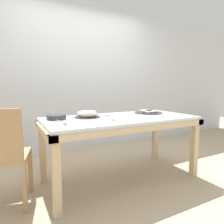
{
  "coord_description": "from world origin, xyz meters",
  "views": [
    {
      "loc": [
        -1.17,
        -2.01,
        1.11
      ],
      "look_at": [
        -0.09,
        0.05,
        0.83
      ],
      "focal_mm": 32.0,
      "sensor_mm": 36.0,
      "label": 1
    }
  ],
  "objects_px": {
    "cake_chocolate_round": "(87,115)",
    "tealight_centre": "(65,124)",
    "tealight_near_cakes": "(57,121)",
    "pastry_platter": "(148,112)",
    "chair": "(2,154)",
    "plate_stack": "(56,117)",
    "tealight_right_edge": "(113,120)",
    "tealight_near_front": "(107,116)"
  },
  "relations": [
    {
      "from": "tealight_near_cakes",
      "to": "tealight_centre",
      "type": "height_order",
      "value": "same"
    },
    {
      "from": "pastry_platter",
      "to": "tealight_right_edge",
      "type": "height_order",
      "value": "pastry_platter"
    },
    {
      "from": "pastry_platter",
      "to": "tealight_centre",
      "type": "distance_m",
      "value": 1.28
    },
    {
      "from": "pastry_platter",
      "to": "tealight_centre",
      "type": "height_order",
      "value": "pastry_platter"
    },
    {
      "from": "chair",
      "to": "pastry_platter",
      "type": "height_order",
      "value": "chair"
    },
    {
      "from": "plate_stack",
      "to": "tealight_near_front",
      "type": "xyz_separation_m",
      "value": [
        0.58,
        -0.08,
        -0.01
      ]
    },
    {
      "from": "pastry_platter",
      "to": "tealight_near_front",
      "type": "relative_size",
      "value": 9.2
    },
    {
      "from": "cake_chocolate_round",
      "to": "tealight_near_cakes",
      "type": "relative_size",
      "value": 7.55
    },
    {
      "from": "tealight_right_edge",
      "to": "pastry_platter",
      "type": "bearing_deg",
      "value": 26.73
    },
    {
      "from": "cake_chocolate_round",
      "to": "plate_stack",
      "type": "distance_m",
      "value": 0.35
    },
    {
      "from": "tealight_centre",
      "to": "plate_stack",
      "type": "bearing_deg",
      "value": 89.04
    },
    {
      "from": "cake_chocolate_round",
      "to": "tealight_near_cakes",
      "type": "height_order",
      "value": "cake_chocolate_round"
    },
    {
      "from": "tealight_centre",
      "to": "cake_chocolate_round",
      "type": "bearing_deg",
      "value": 47.03
    },
    {
      "from": "chair",
      "to": "plate_stack",
      "type": "height_order",
      "value": "chair"
    },
    {
      "from": "chair",
      "to": "cake_chocolate_round",
      "type": "distance_m",
      "value": 0.95
    },
    {
      "from": "cake_chocolate_round",
      "to": "pastry_platter",
      "type": "height_order",
      "value": "cake_chocolate_round"
    },
    {
      "from": "chair",
      "to": "tealight_centre",
      "type": "relative_size",
      "value": 23.5
    },
    {
      "from": "pastry_platter",
      "to": "tealight_right_edge",
      "type": "bearing_deg",
      "value": -153.27
    },
    {
      "from": "pastry_platter",
      "to": "plate_stack",
      "type": "relative_size",
      "value": 1.75
    },
    {
      "from": "plate_stack",
      "to": "tealight_right_edge",
      "type": "distance_m",
      "value": 0.64
    },
    {
      "from": "pastry_platter",
      "to": "tealight_near_cakes",
      "type": "distance_m",
      "value": 1.26
    },
    {
      "from": "chair",
      "to": "cake_chocolate_round",
      "type": "relative_size",
      "value": 3.11
    },
    {
      "from": "cake_chocolate_round",
      "to": "tealight_centre",
      "type": "xyz_separation_m",
      "value": [
        -0.36,
        -0.38,
        -0.02
      ]
    },
    {
      "from": "chair",
      "to": "tealight_near_cakes",
      "type": "bearing_deg",
      "value": 4.49
    },
    {
      "from": "tealight_near_cakes",
      "to": "tealight_near_front",
      "type": "bearing_deg",
      "value": 8.57
    },
    {
      "from": "tealight_near_cakes",
      "to": "tealight_centre",
      "type": "relative_size",
      "value": 1.0
    },
    {
      "from": "pastry_platter",
      "to": "tealight_right_edge",
      "type": "distance_m",
      "value": 0.82
    },
    {
      "from": "tealight_right_edge",
      "to": "tealight_near_cakes",
      "type": "distance_m",
      "value": 0.57
    },
    {
      "from": "pastry_platter",
      "to": "cake_chocolate_round",
      "type": "bearing_deg",
      "value": 179.0
    },
    {
      "from": "cake_chocolate_round",
      "to": "tealight_near_front",
      "type": "height_order",
      "value": "cake_chocolate_round"
    },
    {
      "from": "plate_stack",
      "to": "tealight_centre",
      "type": "xyz_separation_m",
      "value": [
        -0.01,
        -0.4,
        -0.01
      ]
    },
    {
      "from": "chair",
      "to": "tealight_near_front",
      "type": "height_order",
      "value": "chair"
    },
    {
      "from": "tealight_near_front",
      "to": "plate_stack",
      "type": "bearing_deg",
      "value": 172.66
    },
    {
      "from": "cake_chocolate_round",
      "to": "tealight_centre",
      "type": "distance_m",
      "value": 0.52
    },
    {
      "from": "pastry_platter",
      "to": "tealight_near_cakes",
      "type": "xyz_separation_m",
      "value": [
        -1.25,
        -0.13,
        -0.0
      ]
    },
    {
      "from": "chair",
      "to": "tealight_near_front",
      "type": "bearing_deg",
      "value": 6.72
    },
    {
      "from": "tealight_near_front",
      "to": "tealight_centre",
      "type": "xyz_separation_m",
      "value": [
        -0.59,
        -0.33,
        0.0
      ]
    },
    {
      "from": "pastry_platter",
      "to": "tealight_near_front",
      "type": "distance_m",
      "value": 0.64
    },
    {
      "from": "tealight_right_edge",
      "to": "tealight_centre",
      "type": "xyz_separation_m",
      "value": [
        -0.5,
        0.0,
        0.0
      ]
    },
    {
      "from": "tealight_near_front",
      "to": "tealight_centre",
      "type": "relative_size",
      "value": 1.0
    },
    {
      "from": "cake_chocolate_round",
      "to": "pastry_platter",
      "type": "xyz_separation_m",
      "value": [
        0.87,
        -0.02,
        -0.02
      ]
    },
    {
      "from": "chair",
      "to": "tealight_near_cakes",
      "type": "relative_size",
      "value": 23.5
    }
  ]
}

